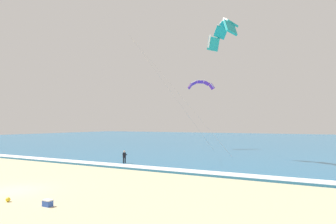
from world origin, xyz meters
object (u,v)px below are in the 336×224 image
Objects in this scene: kite_primary at (223,31)px; beach_ball at (8,200)px; surfboard at (124,165)px; cooler_box at (48,203)px; kitesurfer at (124,157)px; kite_distant at (201,84)px.

beach_ball is at bearing -105.26° from kite_primary.
kite_primary reaches higher than beach_ball.
beach_ball is at bearing -78.25° from surfboard.
cooler_box is 2.07× the size of beach_ball.
kitesurfer is 6.04× the size of beach_ball.
kite_primary is 29.55m from beach_ball.
kitesurfer reaches higher than beach_ball.
cooler_box is (6.45, -16.13, 0.18)m from surfboard.
cooler_box reaches higher than surfboard.
kitesurfer reaches higher than cooler_box.
surfboard is at bearing -90.24° from kite_distant.
kite_distant reaches higher than kitesurfer.
kite_primary is (9.92, 7.12, 16.51)m from surfboard.
surfboard is 17.37m from cooler_box.
cooler_box is at bearing 8.81° from beach_ball.
kite_distant is (0.10, 24.13, 12.47)m from surfboard.
kitesurfer is 0.37× the size of kite_distant.
beach_ball is (-3.00, -0.47, -0.06)m from cooler_box.
beach_ball is (-6.47, -23.71, -16.39)m from kite_primary.
cooler_box is 3.04m from beach_ball.
kitesurfer is 0.10× the size of kite_primary.
kitesurfer is 19.80m from kite_primary.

